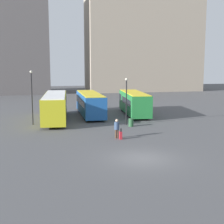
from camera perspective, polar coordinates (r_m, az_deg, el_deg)
The scene contains 11 objects.
ground_plane at distance 21.92m, azimuth 5.55°, elevation -8.45°, with size 160.00×160.00×0.00m, color #4C4C4F.
building_block_left at distance 77.06m, azimuth -19.17°, elevation 12.68°, with size 19.99×12.64×25.28m.
building_block_right at distance 80.85m, azimuth 5.74°, elevation 13.41°, with size 28.47×10.51×26.77m.
bus_0 at distance 37.16m, azimuth -10.33°, elevation 1.11°, with size 3.54×12.02×3.09m.
bus_1 at distance 40.16m, azimuth -4.04°, elevation 1.60°, with size 2.68×10.76×2.90m.
bus_2 at distance 40.88m, azimuth 4.05°, elevation 1.75°, with size 3.45×10.21×2.94m.
traveler at distance 27.51m, azimuth 0.87°, elevation -2.74°, with size 0.45×0.45×1.71m.
suitcase at distance 27.27m, azimuth 1.59°, elevation -4.28°, with size 0.23×0.35×0.98m.
lamp_post_0 at distance 33.49m, azimuth 2.65°, elevation 2.73°, with size 0.28×0.28×5.07m.
lamp_post_1 at distance 34.59m, azimuth -14.45°, elevation 3.34°, with size 0.28×0.28×5.86m.
trash_bin at distance 33.00m, azimuth 3.49°, elevation -1.91°, with size 0.52×0.52×0.85m.
Camera 1 is at (-6.69, -19.88, 6.36)m, focal length 50.00 mm.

